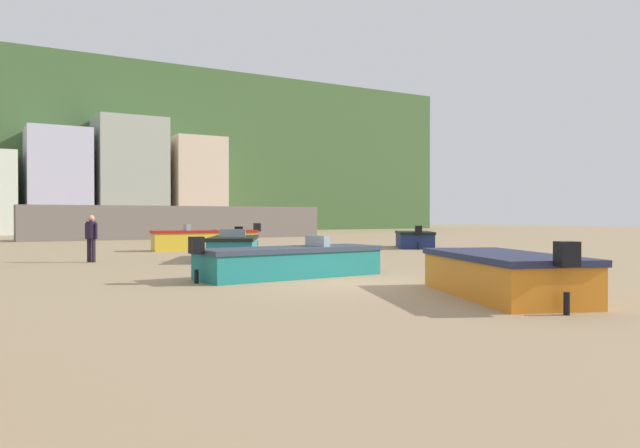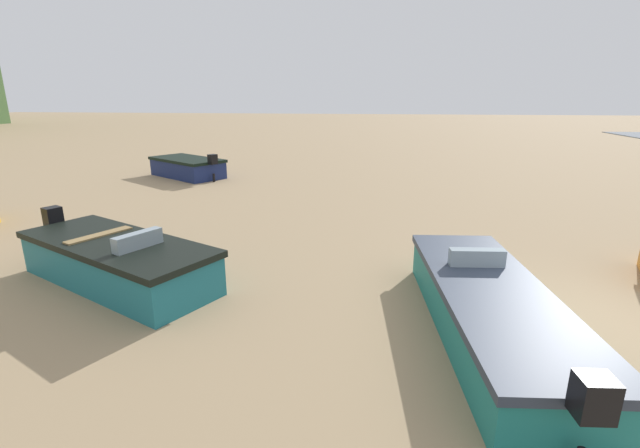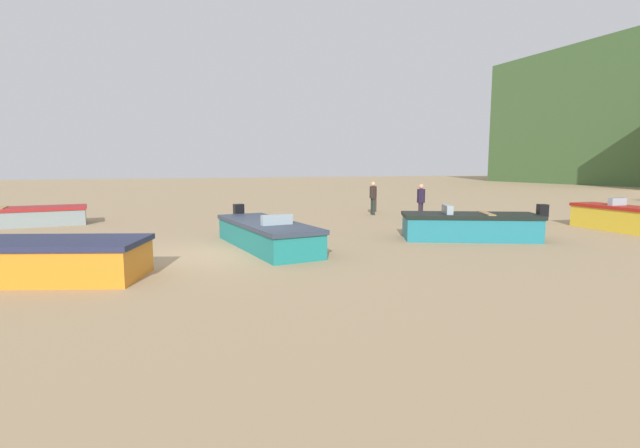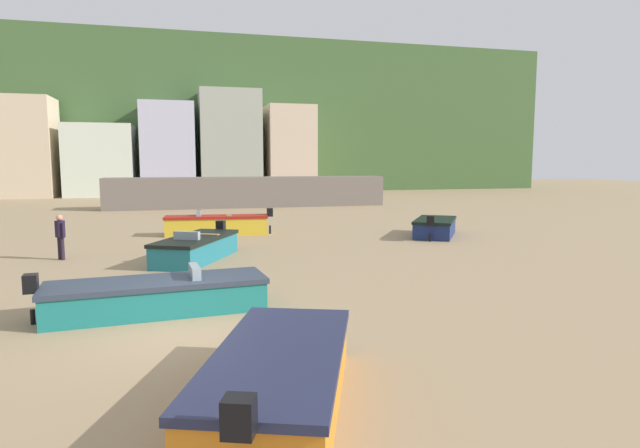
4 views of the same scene
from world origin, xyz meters
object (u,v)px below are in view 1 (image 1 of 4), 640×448
object	(u,v)px
boat_orange_1	(502,275)
boat_teal_3	(290,262)
beach_walker_distant	(91,234)
boat_teal_0	(234,248)
boat_yellow_2	(205,240)
boat_navy_5	(414,239)

from	to	relation	value
boat_orange_1	boat_teal_3	bearing A→B (deg)	129.55
boat_teal_3	beach_walker_distant	size ratio (longest dim) A/B	3.25
boat_teal_0	beach_walker_distant	xyz separation A→B (m)	(-4.69, 1.32, 0.51)
boat_yellow_2	boat_navy_5	world-z (taller)	boat_yellow_2
boat_teal_0	boat_yellow_2	size ratio (longest dim) A/B	0.88
boat_teal_0	boat_orange_1	bearing A→B (deg)	120.24
boat_orange_1	beach_walker_distant	world-z (taller)	beach_walker_distant
boat_teal_3	boat_navy_5	world-z (taller)	boat_navy_5
boat_orange_1	boat_navy_5	xyz separation A→B (m)	(10.23, 15.48, -0.02)
boat_yellow_2	boat_teal_3	distance (m)	13.24
boat_teal_0	boat_teal_3	bearing A→B (deg)	107.16
boat_orange_1	boat_teal_3	size ratio (longest dim) A/B	0.87
boat_teal_0	boat_yellow_2	distance (m)	6.59
beach_walker_distant	boat_yellow_2	bearing A→B (deg)	94.67
boat_teal_0	boat_orange_1	distance (m)	12.02
boat_navy_5	boat_teal_3	bearing A→B (deg)	-107.41
boat_teal_3	boat_navy_5	size ratio (longest dim) A/B	1.37
boat_navy_5	beach_walker_distant	xyz separation A→B (m)	(-15.74, -2.17, 0.54)
boat_yellow_2	beach_walker_distant	world-z (taller)	beach_walker_distant
boat_teal_0	boat_orange_1	size ratio (longest dim) A/B	0.99
boat_orange_1	boat_teal_0	bearing A→B (deg)	114.34
boat_orange_1	beach_walker_distant	xyz separation A→B (m)	(-5.52, 13.31, 0.52)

